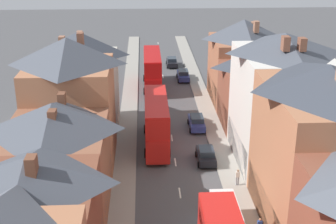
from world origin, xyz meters
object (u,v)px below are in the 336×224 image
car_parked_left_a (197,122)px  pedestrian_far_right (238,176)px  car_near_silver (206,155)px  car_parked_right_a (183,75)px  double_decker_bus_lead (152,70)px  car_mid_black (172,62)px  double_decker_bus_far_approaching (156,121)px  delivery_van (226,218)px

car_parked_left_a → pedestrian_far_right: 13.85m
car_near_silver → car_parked_right_a: car_parked_right_a is taller
car_parked_left_a → double_decker_bus_lead: bearing=107.3°
car_parked_right_a → pedestrian_far_right: pedestrian_far_right is taller
car_parked_right_a → car_mid_black: (-1.30, 8.10, -0.03)m
car_near_silver → double_decker_bus_lead: bearing=101.4°
double_decker_bus_far_approaching → delivery_van: (4.91, -16.32, -1.48)m
double_decker_bus_far_approaching → car_parked_left_a: bearing=41.4°
car_parked_right_a → delivery_van: delivery_van is taller
car_near_silver → pedestrian_far_right: bearing=-65.4°
double_decker_bus_far_approaching → car_parked_right_a: bearing=78.3°
car_mid_black → pedestrian_far_right: (3.58, -41.12, 0.23)m
car_mid_black → pedestrian_far_right: pedestrian_far_right is taller
delivery_van → car_near_silver: bearing=90.0°
double_decker_bus_far_approaching → delivery_van: double_decker_bus_far_approaching is taller
car_near_silver → car_parked_left_a: 8.69m
car_parked_right_a → delivery_van: size_ratio=0.88×
double_decker_bus_far_approaching → car_mid_black: bearing=83.5°
car_near_silver → car_parked_left_a: size_ratio=0.89×
double_decker_bus_lead → car_parked_left_a: bearing=-72.7°
delivery_van → car_parked_left_a: bearing=90.0°
double_decker_bus_lead → double_decker_bus_far_approaching: 20.07m
double_decker_bus_lead → delivery_van: double_decker_bus_lead is taller
car_mid_black → pedestrian_far_right: 41.28m
double_decker_bus_lead → car_near_silver: double_decker_bus_lead is taller
delivery_van → car_parked_right_a: bearing=90.0°
car_parked_right_a → pedestrian_far_right: (2.28, -33.02, 0.19)m
pedestrian_far_right → car_parked_left_a: bearing=99.5°
double_decker_bus_lead → car_mid_black: 12.42m
car_parked_left_a → delivery_van: 20.65m
car_parked_left_a → double_decker_bus_far_approaching: bearing=-138.6°
double_decker_bus_far_approaching → car_near_silver: double_decker_bus_far_approaching is taller
car_parked_right_a → double_decker_bus_lead: bearing=-143.6°
double_decker_bus_lead → pedestrian_far_right: double_decker_bus_lead is taller
delivery_van → pedestrian_far_right: 7.35m
double_decker_bus_far_approaching → delivery_van: bearing=-73.3°
double_decker_bus_far_approaching → car_near_silver: 6.87m
pedestrian_far_right → car_near_silver: bearing=114.6°
car_parked_left_a → delivery_van: bearing=-90.0°
car_parked_right_a → delivery_van: (-0.00, -40.01, 0.50)m
car_parked_left_a → pedestrian_far_right: pedestrian_far_right is taller
double_decker_bus_far_approaching → pedestrian_far_right: (7.19, -9.34, -1.78)m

